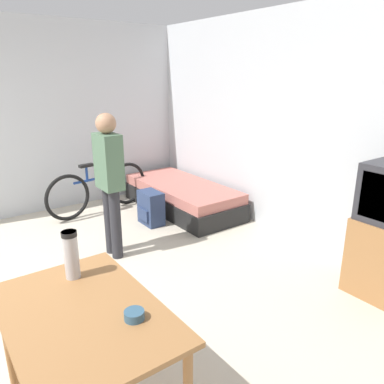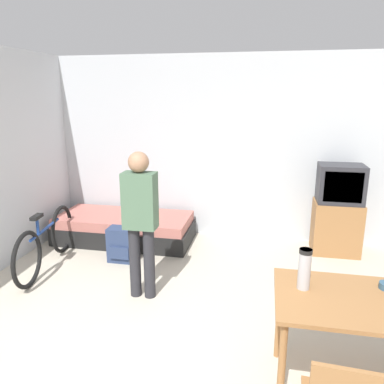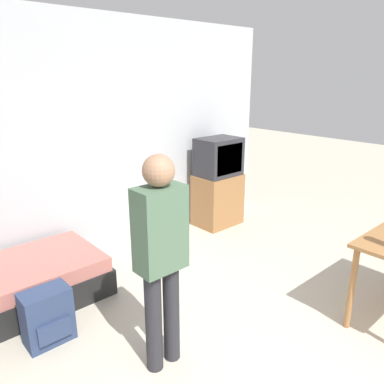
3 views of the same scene
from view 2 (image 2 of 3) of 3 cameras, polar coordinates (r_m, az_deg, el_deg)
name	(u,v)px [view 2 (image 2 of 3)]	position (r m, az deg, el deg)	size (l,w,h in m)	color
wall_back	(210,148)	(5.64, 2.83, 6.67)	(5.70, 0.06, 2.70)	silver
daybed	(125,228)	(5.71, -10.22, -5.42)	(2.00, 0.89, 0.40)	black
tv	(338,211)	(5.46, 21.32, -2.69)	(0.62, 0.46, 1.24)	#9E6B3D
dining_table	(358,313)	(2.94, 23.98, -16.43)	(1.14, 0.76, 0.77)	#9E6B3D
bicycle	(46,242)	(5.07, -21.32, -7.11)	(0.28, 1.64, 0.75)	black
person_standing	(140,216)	(3.91, -7.87, -3.60)	(0.34, 0.21, 1.58)	#28282D
thermos_flask	(305,267)	(2.83, 16.78, -10.92)	(0.09, 0.09, 0.30)	#B7B7BC
backpack	(123,245)	(5.02, -10.53, -7.89)	(0.37, 0.26, 0.46)	navy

